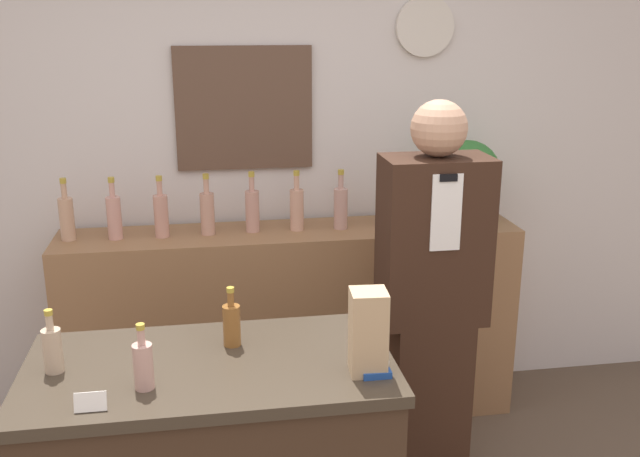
{
  "coord_description": "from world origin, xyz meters",
  "views": [
    {
      "loc": [
        -0.33,
        -1.6,
        2.02
      ],
      "look_at": [
        0.12,
        1.12,
        1.2
      ],
      "focal_mm": 40.0,
      "sensor_mm": 36.0,
      "label": 1
    }
  ],
  "objects_px": {
    "potted_plant": "(467,176)",
    "shopkeeper": "(431,305)",
    "paper_bag": "(368,332)",
    "tape_dispenser": "(377,369)"
  },
  "relations": [
    {
      "from": "potted_plant",
      "to": "tape_dispenser",
      "type": "distance_m",
      "value": 1.65
    },
    {
      "from": "shopkeeper",
      "to": "paper_bag",
      "type": "xyz_separation_m",
      "value": [
        -0.43,
        -0.7,
        0.23
      ]
    },
    {
      "from": "potted_plant",
      "to": "tape_dispenser",
      "type": "xyz_separation_m",
      "value": [
        -0.8,
        -1.42,
        -0.28
      ]
    },
    {
      "from": "shopkeeper",
      "to": "potted_plant",
      "type": "xyz_separation_m",
      "value": [
        0.39,
        0.69,
        0.39
      ]
    },
    {
      "from": "shopkeeper",
      "to": "potted_plant",
      "type": "relative_size",
      "value": 4.09
    },
    {
      "from": "potted_plant",
      "to": "tape_dispenser",
      "type": "bearing_deg",
      "value": -119.56
    },
    {
      "from": "shopkeeper",
      "to": "paper_bag",
      "type": "height_order",
      "value": "shopkeeper"
    },
    {
      "from": "shopkeeper",
      "to": "paper_bag",
      "type": "distance_m",
      "value": 0.85
    },
    {
      "from": "tape_dispenser",
      "to": "shopkeeper",
      "type": "bearing_deg",
      "value": 60.53
    },
    {
      "from": "potted_plant",
      "to": "shopkeeper",
      "type": "bearing_deg",
      "value": -119.66
    }
  ]
}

